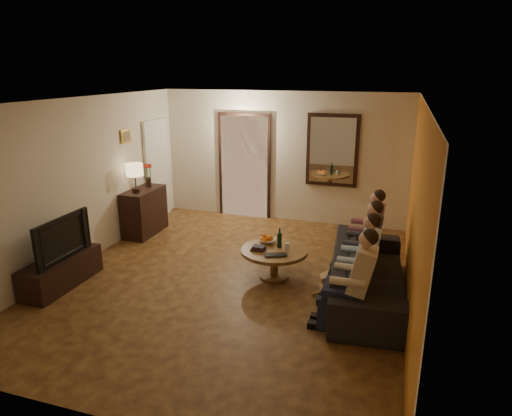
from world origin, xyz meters
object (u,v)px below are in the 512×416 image
(coffee_table, at_px, (274,263))
(bowl, at_px, (267,241))
(person_b, at_px, (361,265))
(table_lamp, at_px, (135,178))
(dresser, at_px, (144,211))
(tv_stand, at_px, (61,272))
(laptop, at_px, (276,256))
(tv, at_px, (57,238))
(person_d, at_px, (368,234))
(wine_bottle, at_px, (280,238))
(person_a, at_px, (356,285))
(dog, at_px, (338,278))
(sofa, at_px, (369,273))
(person_c, at_px, (365,248))

(coffee_table, height_order, bowl, bowl)
(person_b, bearing_deg, table_lamp, 161.09)
(person_b, bearing_deg, dresser, 158.41)
(tv_stand, relative_size, person_b, 1.07)
(tv_stand, relative_size, laptop, 3.91)
(tv, bearing_deg, person_d, -65.75)
(wine_bottle, bearing_deg, tv_stand, -156.04)
(person_a, bearing_deg, dog, 110.11)
(table_lamp, relative_size, wine_bottle, 1.74)
(tv, height_order, person_a, person_a)
(sofa, bearing_deg, person_b, 156.61)
(wine_bottle, bearing_deg, person_b, -26.74)
(dresser, distance_m, sofa, 4.44)
(tv_stand, xyz_separation_m, bowl, (2.67, 1.41, 0.27))
(person_c, bearing_deg, wine_bottle, 178.88)
(table_lamp, xyz_separation_m, sofa, (4.24, -1.12, -0.77))
(tv, distance_m, bowl, 3.03)
(dresser, xyz_separation_m, tv, (0.00, -2.30, 0.31))
(person_d, relative_size, bowl, 4.63)
(bowl, xyz_separation_m, wine_bottle, (0.23, -0.12, 0.12))
(person_a, relative_size, bowl, 4.63)
(person_a, xyz_separation_m, wine_bottle, (-1.24, 1.22, 0.01))
(dresser, xyz_separation_m, bowl, (2.67, -0.89, 0.05))
(dog, bearing_deg, bowl, 139.47)
(tv_stand, height_order, tv, tv)
(person_b, bearing_deg, laptop, 168.39)
(person_a, distance_m, person_c, 1.20)
(dresser, bearing_deg, person_b, -21.59)
(dresser, relative_size, laptop, 2.94)
(tv_stand, height_order, person_d, person_d)
(tv_stand, bearing_deg, person_b, 9.12)
(laptop, bearing_deg, person_b, -33.82)
(sofa, distance_m, wine_bottle, 1.40)
(tv_stand, bearing_deg, laptop, 17.12)
(tv_stand, bearing_deg, dog, 12.61)
(person_c, bearing_deg, laptop, -163.34)
(person_b, relative_size, dog, 2.14)
(person_d, bearing_deg, coffee_table, -152.33)
(laptop, bearing_deg, table_lamp, 136.09)
(person_b, distance_m, laptop, 1.22)
(dresser, distance_m, coffee_table, 3.07)
(dog, bearing_deg, laptop, 161.37)
(tv, height_order, dog, tv)
(bowl, bearing_deg, person_c, -5.61)
(table_lamp, xyz_separation_m, laptop, (2.95, -1.17, -0.67))
(dog, bearing_deg, person_d, 58.21)
(dresser, relative_size, tv, 0.90)
(dresser, xyz_separation_m, wine_bottle, (2.90, -1.01, 0.18))
(tv, relative_size, person_b, 0.89)
(dog, relative_size, wine_bottle, 1.81)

